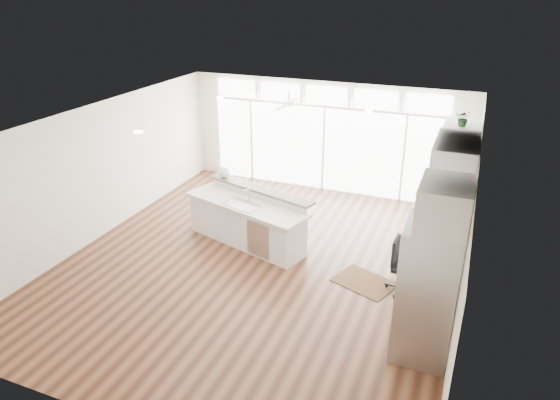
% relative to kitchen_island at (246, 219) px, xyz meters
% --- Properties ---
extents(floor, '(7.00, 8.00, 0.02)m').
position_rel_kitchen_island_xyz_m(floor, '(0.57, -0.63, -0.54)').
color(floor, '#3D1F12').
rests_on(floor, ground).
extents(ceiling, '(7.00, 8.00, 0.02)m').
position_rel_kitchen_island_xyz_m(ceiling, '(0.57, -0.63, 2.17)').
color(ceiling, white).
rests_on(ceiling, wall_back).
extents(wall_back, '(7.00, 0.04, 2.70)m').
position_rel_kitchen_island_xyz_m(wall_back, '(0.57, 3.37, 0.82)').
color(wall_back, beige).
rests_on(wall_back, floor).
extents(wall_front, '(7.00, 0.04, 2.70)m').
position_rel_kitchen_island_xyz_m(wall_front, '(0.57, -4.63, 0.82)').
color(wall_front, beige).
rests_on(wall_front, floor).
extents(wall_left, '(0.04, 8.00, 2.70)m').
position_rel_kitchen_island_xyz_m(wall_left, '(-2.93, -0.63, 0.82)').
color(wall_left, beige).
rests_on(wall_left, floor).
extents(wall_right, '(0.04, 8.00, 2.70)m').
position_rel_kitchen_island_xyz_m(wall_right, '(4.07, -0.63, 0.82)').
color(wall_right, beige).
rests_on(wall_right, floor).
extents(glass_wall, '(5.80, 0.06, 2.08)m').
position_rel_kitchen_island_xyz_m(glass_wall, '(0.57, 3.31, 0.52)').
color(glass_wall, white).
rests_on(glass_wall, wall_back).
extents(transom_row, '(5.90, 0.06, 0.40)m').
position_rel_kitchen_island_xyz_m(transom_row, '(0.57, 3.31, 1.85)').
color(transom_row, white).
rests_on(transom_row, wall_back).
extents(desk_window, '(0.04, 0.85, 0.85)m').
position_rel_kitchen_island_xyz_m(desk_window, '(4.03, -0.33, 1.02)').
color(desk_window, white).
rests_on(desk_window, wall_right).
extents(ceiling_fan, '(1.16, 1.16, 0.32)m').
position_rel_kitchen_island_xyz_m(ceiling_fan, '(0.07, 2.17, 1.95)').
color(ceiling_fan, white).
rests_on(ceiling_fan, ceiling).
extents(recessed_lights, '(3.40, 3.00, 0.02)m').
position_rel_kitchen_island_xyz_m(recessed_lights, '(0.57, -0.43, 2.15)').
color(recessed_lights, white).
rests_on(recessed_lights, ceiling).
extents(oven_cabinet, '(0.64, 1.20, 2.50)m').
position_rel_kitchen_island_xyz_m(oven_cabinet, '(3.74, 1.17, 0.72)').
color(oven_cabinet, white).
rests_on(oven_cabinet, floor).
extents(desk_nook, '(0.72, 1.30, 0.76)m').
position_rel_kitchen_island_xyz_m(desk_nook, '(3.70, -0.33, -0.15)').
color(desk_nook, white).
rests_on(desk_nook, floor).
extents(upper_cabinets, '(0.64, 1.30, 0.64)m').
position_rel_kitchen_island_xyz_m(upper_cabinets, '(3.74, -0.33, 1.82)').
color(upper_cabinets, white).
rests_on(upper_cabinets, wall_right).
extents(refrigerator, '(0.76, 0.90, 2.00)m').
position_rel_kitchen_island_xyz_m(refrigerator, '(3.68, -1.98, 0.47)').
color(refrigerator, '#ACACB0').
rests_on(refrigerator, floor).
extents(fridge_cabinet, '(0.64, 0.90, 0.60)m').
position_rel_kitchen_island_xyz_m(fridge_cabinet, '(3.74, -1.98, 1.77)').
color(fridge_cabinet, white).
rests_on(fridge_cabinet, wall_right).
extents(framed_photos, '(0.06, 0.22, 0.80)m').
position_rel_kitchen_island_xyz_m(framed_photos, '(4.03, 0.29, 0.87)').
color(framed_photos, black).
rests_on(framed_photos, wall_right).
extents(kitchen_island, '(2.84, 1.72, 1.06)m').
position_rel_kitchen_island_xyz_m(kitchen_island, '(0.00, 0.00, 0.00)').
color(kitchen_island, white).
rests_on(kitchen_island, floor).
extents(rug, '(1.19, 1.03, 0.01)m').
position_rel_kitchen_island_xyz_m(rug, '(2.55, -0.55, -0.52)').
color(rug, '#331E10').
rests_on(rug, floor).
extents(office_chair, '(0.53, 0.49, 0.97)m').
position_rel_kitchen_island_xyz_m(office_chair, '(3.24, -0.58, -0.04)').
color(office_chair, black).
rests_on(office_chair, floor).
extents(fishbowl, '(0.31, 0.31, 0.24)m').
position_rel_kitchen_island_xyz_m(fishbowl, '(-0.80, 0.66, 0.65)').
color(fishbowl, silver).
rests_on(fishbowl, kitchen_island).
extents(monitor, '(0.13, 0.52, 0.43)m').
position_rel_kitchen_island_xyz_m(monitor, '(3.62, -0.33, 0.45)').
color(monitor, black).
rests_on(monitor, desk_nook).
extents(keyboard, '(0.17, 0.36, 0.02)m').
position_rel_kitchen_island_xyz_m(keyboard, '(3.45, -0.33, 0.24)').
color(keyboard, silver).
rests_on(keyboard, desk_nook).
extents(potted_plant, '(0.29, 0.32, 0.23)m').
position_rel_kitchen_island_xyz_m(potted_plant, '(3.74, 1.17, 2.09)').
color(potted_plant, '#235325').
rests_on(potted_plant, oven_cabinet).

